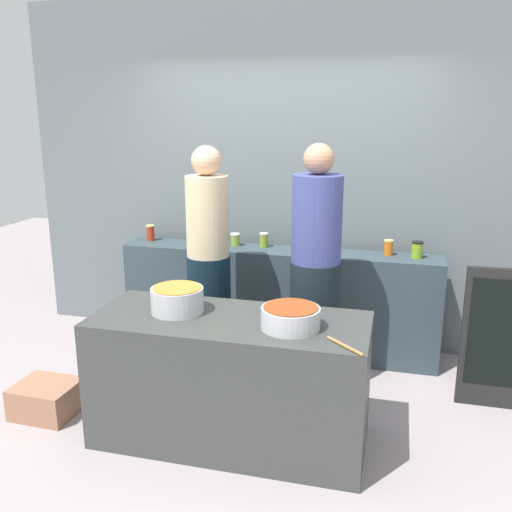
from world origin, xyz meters
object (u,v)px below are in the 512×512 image
preserve_jar_7 (417,250)px  bread_crate (47,399)px  cooking_pot_left (177,300)px  chalkboard_sign (504,339)px  preserve_jar_6 (388,248)px  preserve_jar_1 (197,236)px  wooden_spoon (345,346)px  preserve_jar_3 (235,239)px  preserve_jar_4 (264,240)px  preserve_jar_0 (150,233)px  cooking_pot_center (291,318)px  cook_with_tongs (209,275)px  preserve_jar_5 (300,244)px  preserve_jar_2 (218,240)px  cook_in_cap (315,284)px

preserve_jar_7 → bread_crate: preserve_jar_7 is taller
cooking_pot_left → chalkboard_sign: size_ratio=0.32×
preserve_jar_6 → preserve_jar_1: bearing=179.4°
wooden_spoon → chalkboard_sign: 1.52m
preserve_jar_7 → wooden_spoon: 1.73m
preserve_jar_3 → preserve_jar_4: bearing=2.5°
preserve_jar_0 → bread_crate: (-0.13, -1.49, -0.87)m
cooking_pot_center → cook_with_tongs: (-0.80, 0.86, -0.05)m
preserve_jar_6 → preserve_jar_7: bearing=-8.2°
preserve_jar_4 → preserve_jar_7: preserve_jar_7 is taller
preserve_jar_3 → wooden_spoon: 2.06m
preserve_jar_1 → preserve_jar_5: size_ratio=1.21×
preserve_jar_4 → preserve_jar_6: size_ratio=0.96×
preserve_jar_2 → wooden_spoon: bearing=-53.1°
preserve_jar_0 → bread_crate: bearing=-95.1°
preserve_jar_4 → preserve_jar_2: bearing=-173.3°
preserve_jar_1 → bread_crate: 1.83m
preserve_jar_1 → wooden_spoon: size_ratio=0.48×
cook_in_cap → chalkboard_sign: (1.31, 0.09, -0.32)m
preserve_jar_1 → preserve_jar_4: size_ratio=1.10×
preserve_jar_1 → cooking_pot_left: 1.49m
cooking_pot_left → wooden_spoon: bearing=-15.0°
preserve_jar_1 → preserve_jar_2: bearing=-11.6°
wooden_spoon → bread_crate: 2.18m
cooking_pot_center → wooden_spoon: cooking_pot_center is taller
cooking_pot_left → preserve_jar_6: bearing=48.6°
preserve_jar_4 → wooden_spoon: 1.94m
preserve_jar_7 → cook_in_cap: size_ratio=0.07×
preserve_jar_4 → preserve_jar_5: 0.33m
wooden_spoon → bread_crate: wooden_spoon is taller
preserve_jar_7 → chalkboard_sign: (0.60, -0.58, -0.46)m
wooden_spoon → chalkboard_sign: chalkboard_sign is taller
cooking_pot_center → preserve_jar_6: bearing=71.3°
preserve_jar_3 → cooking_pot_left: 1.43m
chalkboard_sign → wooden_spoon: bearing=-132.1°
preserve_jar_4 → cook_with_tongs: cook_with_tongs is taller
preserve_jar_7 → preserve_jar_2: bearing=179.8°
preserve_jar_2 → cooking_pot_left: (0.19, -1.39, -0.06)m
preserve_jar_2 → preserve_jar_4: preserve_jar_4 is taller
preserve_jar_3 → cook_with_tongs: 0.67m
preserve_jar_1 → cook_with_tongs: 0.76m
preserve_jar_6 → wooden_spoon: preserve_jar_6 is taller
preserve_jar_1 → preserve_jar_5: 0.93m
cooking_pot_center → cook_in_cap: 0.82m
cooking_pot_left → bread_crate: cooking_pot_left is taller
preserve_jar_6 → cook_in_cap: size_ratio=0.07×
preserve_jar_3 → preserve_jar_6: bearing=-0.4°
preserve_jar_0 → preserve_jar_1: preserve_jar_0 is taller
preserve_jar_0 → preserve_jar_6: size_ratio=1.11×
cook_with_tongs → cooking_pot_center: bearing=-47.1°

